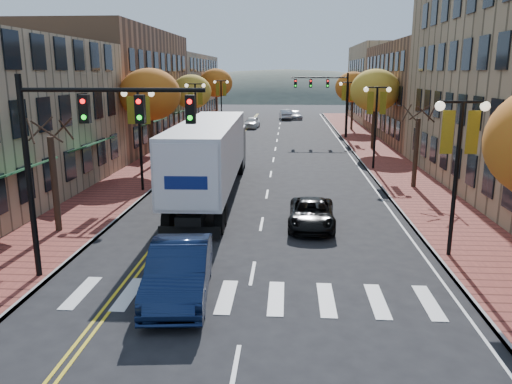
# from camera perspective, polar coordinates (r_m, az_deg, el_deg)

# --- Properties ---
(ground) EXTENTS (200.00, 200.00, 0.00)m
(ground) POSITION_cam_1_polar(r_m,az_deg,el_deg) (14.59, -1.57, -15.34)
(ground) COLOR black
(ground) RESTS_ON ground
(sidewalk_left) EXTENTS (4.00, 85.00, 0.15)m
(sidewalk_left) POSITION_cam_1_polar(r_m,az_deg,el_deg) (46.88, -8.92, 4.81)
(sidewalk_left) COLOR brown
(sidewalk_left) RESTS_ON ground
(sidewalk_right) EXTENTS (4.00, 85.00, 0.15)m
(sidewalk_right) POSITION_cam_1_polar(r_m,az_deg,el_deg) (46.41, 13.39, 4.52)
(sidewalk_right) COLOR brown
(sidewalk_right) RESTS_ON ground
(building_left_mid) EXTENTS (12.00, 24.00, 11.00)m
(building_left_mid) POSITION_cam_1_polar(r_m,az_deg,el_deg) (52.04, -17.09, 11.24)
(building_left_mid) COLOR brown
(building_left_mid) RESTS_ON ground
(building_left_far) EXTENTS (12.00, 26.00, 9.50)m
(building_left_far) POSITION_cam_1_polar(r_m,az_deg,el_deg) (75.98, -10.35, 11.57)
(building_left_far) COLOR #9E8966
(building_left_far) RESTS_ON ground
(building_right_mid) EXTENTS (15.00, 24.00, 10.00)m
(building_right_mid) POSITION_cam_1_polar(r_m,az_deg,el_deg) (57.42, 21.64, 10.55)
(building_right_mid) COLOR brown
(building_right_mid) RESTS_ON ground
(building_right_far) EXTENTS (15.00, 20.00, 11.00)m
(building_right_far) POSITION_cam_1_polar(r_m,az_deg,el_deg) (78.66, 16.80, 11.83)
(building_right_far) COLOR #9E8966
(building_right_far) RESTS_ON ground
(tree_left_a) EXTENTS (0.28, 0.28, 4.20)m
(tree_left_a) POSITION_cam_1_polar(r_m,az_deg,el_deg) (23.60, -22.01, 0.80)
(tree_left_a) COLOR #382619
(tree_left_a) RESTS_ON sidewalk_left
(tree_left_b) EXTENTS (4.48, 4.48, 7.21)m
(tree_left_b) POSITION_cam_1_polar(r_m,az_deg,el_deg) (38.15, -12.02, 10.83)
(tree_left_b) COLOR #382619
(tree_left_b) RESTS_ON sidewalk_left
(tree_left_c) EXTENTS (4.16, 4.16, 6.69)m
(tree_left_c) POSITION_cam_1_polar(r_m,az_deg,el_deg) (53.74, -7.37, 11.29)
(tree_left_c) COLOR #382619
(tree_left_c) RESTS_ON sidewalk_left
(tree_left_d) EXTENTS (4.61, 4.61, 7.42)m
(tree_left_d) POSITION_cam_1_polar(r_m,az_deg,el_deg) (71.47, -4.59, 12.32)
(tree_left_d) COLOR #382619
(tree_left_d) RESTS_ON sidewalk_left
(tree_right_b) EXTENTS (0.28, 0.28, 4.20)m
(tree_right_b) POSITION_cam_1_polar(r_m,az_deg,el_deg) (32.05, 17.80, 4.27)
(tree_right_b) COLOR #382619
(tree_right_b) RESTS_ON sidewalk_right
(tree_right_c) EXTENTS (4.48, 4.48, 7.21)m
(tree_right_c) POSITION_cam_1_polar(r_m,az_deg,el_deg) (47.39, 13.45, 11.23)
(tree_right_c) COLOR #382619
(tree_right_c) RESTS_ON sidewalk_right
(tree_right_d) EXTENTS (4.35, 4.35, 7.00)m
(tree_right_d) POSITION_cam_1_polar(r_m,az_deg,el_deg) (63.23, 11.04, 11.69)
(tree_right_d) COLOR #382619
(tree_right_d) RESTS_ON sidewalk_right
(lamp_left_b) EXTENTS (1.96, 0.36, 6.05)m
(lamp_left_b) POSITION_cam_1_polar(r_m,az_deg,el_deg) (30.14, -13.22, 7.93)
(lamp_left_b) COLOR black
(lamp_left_b) RESTS_ON ground
(lamp_left_c) EXTENTS (1.96, 0.36, 6.05)m
(lamp_left_c) POSITION_cam_1_polar(r_m,az_deg,el_deg) (47.61, -6.93, 10.11)
(lamp_left_c) COLOR black
(lamp_left_c) RESTS_ON ground
(lamp_left_d) EXTENTS (1.96, 0.36, 6.05)m
(lamp_left_d) POSITION_cam_1_polar(r_m,az_deg,el_deg) (65.37, -4.00, 11.07)
(lamp_left_d) COLOR black
(lamp_left_d) RESTS_ON ground
(lamp_right_a) EXTENTS (1.96, 0.36, 6.05)m
(lamp_right_a) POSITION_cam_1_polar(r_m,az_deg,el_deg) (19.94, 22.14, 4.60)
(lamp_right_a) COLOR black
(lamp_right_a) RESTS_ON ground
(lamp_right_b) EXTENTS (1.96, 0.36, 6.05)m
(lamp_right_b) POSITION_cam_1_polar(r_m,az_deg,el_deg) (37.36, 13.58, 8.93)
(lamp_right_b) COLOR black
(lamp_right_b) RESTS_ON ground
(lamp_right_c) EXTENTS (1.96, 0.36, 6.05)m
(lamp_right_c) POSITION_cam_1_polar(r_m,az_deg,el_deg) (55.15, 10.45, 10.44)
(lamp_right_c) COLOR black
(lamp_right_c) RESTS_ON ground
(traffic_mast_near) EXTENTS (6.10, 0.35, 7.00)m
(traffic_mast_near) POSITION_cam_1_polar(r_m,az_deg,el_deg) (17.22, -19.27, 5.70)
(traffic_mast_near) COLOR black
(traffic_mast_near) RESTS_ON ground
(traffic_mast_far) EXTENTS (6.10, 0.34, 7.00)m
(traffic_mast_far) POSITION_cam_1_polar(r_m,az_deg,el_deg) (54.93, 8.34, 11.17)
(traffic_mast_far) COLOR black
(traffic_mast_far) RESTS_ON ground
(semi_truck) EXTENTS (3.30, 17.81, 4.44)m
(semi_truck) POSITION_cam_1_polar(r_m,az_deg,el_deg) (28.97, -5.01, 4.63)
(semi_truck) COLOR black
(semi_truck) RESTS_ON ground
(navy_sedan) EXTENTS (2.38, 5.47, 1.75)m
(navy_sedan) POSITION_cam_1_polar(r_m,az_deg,el_deg) (16.34, -8.75, -8.82)
(navy_sedan) COLOR #0D1936
(navy_sedan) RESTS_ON ground
(black_suv) EXTENTS (2.26, 4.62, 1.26)m
(black_suv) POSITION_cam_1_polar(r_m,az_deg,el_deg) (23.38, 6.37, -2.48)
(black_suv) COLOR black
(black_suv) RESTS_ON ground
(car_far_white) EXTENTS (2.09, 4.42, 1.46)m
(car_far_white) POSITION_cam_1_polar(r_m,az_deg,el_deg) (65.23, -0.47, 7.96)
(car_far_white) COLOR white
(car_far_white) RESTS_ON ground
(car_far_silver) EXTENTS (2.26, 4.38, 1.22)m
(car_far_silver) POSITION_cam_1_polar(r_m,az_deg,el_deg) (77.92, 4.55, 8.74)
(car_far_silver) COLOR #B3B2BB
(car_far_silver) RESTS_ON ground
(car_far_oncoming) EXTENTS (2.08, 4.65, 1.48)m
(car_far_oncoming) POSITION_cam_1_polar(r_m,az_deg,el_deg) (77.49, 3.37, 8.83)
(car_far_oncoming) COLOR #B0AFB7
(car_far_oncoming) RESTS_ON ground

